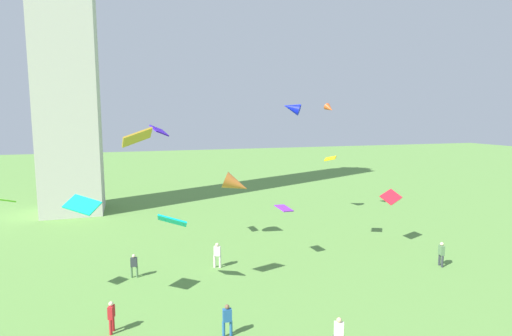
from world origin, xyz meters
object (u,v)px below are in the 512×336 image
Objects in this scene: kite_flying_8 at (172,221)px; kite_flying_10 at (137,137)px; kite_flying_9 at (159,131)px; person_2 at (227,318)px; kite_flying_7 at (82,205)px; person_3 at (217,254)px; kite_flying_2 at (391,197)px; person_5 at (111,315)px; person_1 at (339,333)px; kite_flying_1 at (292,108)px; person_0 at (134,264)px; kite_flying_0 at (284,208)px; kite_flying_3 at (236,184)px; person_4 at (441,253)px; kite_flying_5 at (329,108)px; kite_flying_6 at (330,158)px.

kite_flying_10 is at bearing 58.37° from kite_flying_8.
kite_flying_9 is 9.95m from kite_flying_10.
person_2 is 0.84× the size of kite_flying_7.
person_3 is 15.08m from kite_flying_2.
kite_flying_9 is at bearing -179.91° from person_5.
person_1 is 0.76× the size of kite_flying_1.
person_5 is at bearing 147.81° from kite_flying_7.
kite_flying_8 is (-13.45, -13.88, -7.02)m from kite_flying_1.
person_0 is 5.23m from kite_flying_8.
kite_flying_9 reaches higher than kite_flying_2.
kite_flying_7 reaches higher than person_5.
kite_flying_0 reaches higher than person_2.
kite_flying_1 is at bearing -35.61° from kite_flying_3.
person_5 is at bearing -70.47° from person_4.
kite_flying_2 is (4.69, -10.13, -7.42)m from kite_flying_1.
kite_flying_9 reaches higher than person_2.
person_0 is 25.04m from kite_flying_5.
kite_flying_2 is at bearing -94.08° from kite_flying_3.
person_4 is 1.12× the size of kite_flying_10.
kite_flying_9 is at bearing 149.20° from person_3.
kite_flying_3 is at bearing 120.68° from person_1.
person_4 is at bearing 74.86° from kite_flying_6.
kite_flying_8 is 1.12× the size of kite_flying_10.
kite_flying_2 is (-0.55, 5.26, 3.08)m from person_4.
kite_flying_6 is (4.68, 1.79, 3.36)m from kite_flying_0.
kite_flying_8 is at bearing -151.40° from kite_flying_5.
person_1 is at bearing 7.54° from kite_flying_6.
kite_flying_2 is 6.10m from kite_flying_6.
person_0 is 10.18m from kite_flying_9.
person_2 is 0.74× the size of kite_flying_1.
kite_flying_6 reaches higher than person_1.
kite_flying_9 reaches higher than kite_flying_6.
person_3 is 1.01× the size of person_4.
kite_flying_8 is at bearing 156.49° from person_1.
kite_flying_7 is at bearing -36.82° from kite_flying_6.
kite_flying_0 is 8.98m from kite_flying_8.
kite_flying_2 is 18.53m from kite_flying_8.
kite_flying_3 is at bearing -107.91° from kite_flying_7.
person_0 is at bearing -40.11° from kite_flying_9.
person_0 is 0.82× the size of kite_flying_7.
kite_flying_0 is 1.11× the size of kite_flying_5.
person_0 is 11.07m from kite_flying_3.
kite_flying_3 reaches higher than person_0.
person_0 is 1.21× the size of kite_flying_5.
person_0 is 1.09× the size of kite_flying_0.
person_3 is at bearing 83.75° from person_2.
kite_flying_8 is 0.94× the size of kite_flying_9.
kite_flying_7 is (-11.18, 7.31, 5.13)m from person_1.
person_3 reaches higher than person_4.
kite_flying_6 is at bearing -125.24° from person_4.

